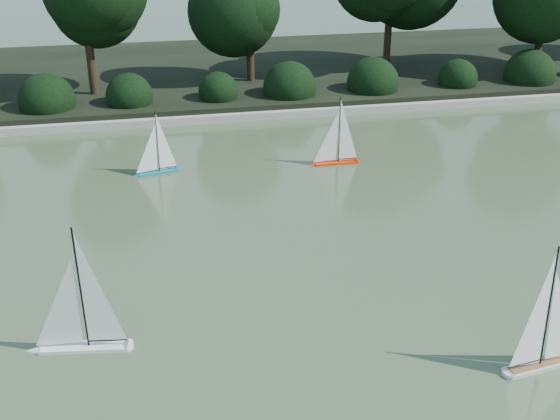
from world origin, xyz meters
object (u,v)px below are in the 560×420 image
Objects in this scene: sailboat_white_a at (74,330)px; sailboat_teal at (153,164)px; sailboat_white_b at (553,347)px; sailboat_orange at (333,153)px.

sailboat_white_a is 5.56m from sailboat_teal.
sailboat_white_b is 1.27× the size of sailboat_teal.
sailboat_orange is at bearing 48.83° from sailboat_white_a.
sailboat_white_a is 1.35× the size of sailboat_teal.
sailboat_white_b reaches higher than sailboat_teal.
sailboat_white_b is 1.13× the size of sailboat_orange.
sailboat_orange reaches higher than sailboat_teal.
sailboat_white_b reaches higher than sailboat_orange.
sailboat_white_b is 6.69m from sailboat_orange.
sailboat_orange is (4.59, 5.25, -0.05)m from sailboat_white_a.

